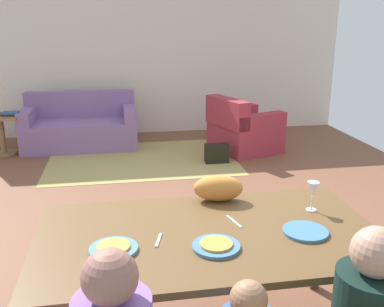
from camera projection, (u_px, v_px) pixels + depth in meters
ground_plane at (186, 210)px, 4.57m from camera, size 6.47×6.71×0.02m
back_wall at (154, 53)px, 7.38m from camera, size 6.47×0.10×2.70m
dining_table at (209, 242)px, 2.45m from camera, size 1.90×1.06×0.76m
plate_near_man at (114, 249)px, 2.23m from camera, size 0.25×0.25×0.02m
pizza_near_man at (113, 247)px, 2.22m from camera, size 0.17×0.17×0.01m
plate_near_child at (216, 246)px, 2.26m from camera, size 0.25×0.25×0.02m
pizza_near_child at (216, 244)px, 2.25m from camera, size 0.17×0.17×0.01m
plate_near_woman at (305, 231)px, 2.42m from camera, size 0.25×0.25×0.02m
wine_glass at (313, 190)px, 2.67m from camera, size 0.07×0.07×0.19m
fork at (159, 240)px, 2.33m from camera, size 0.05×0.15×0.01m
knife at (234, 221)px, 2.55m from camera, size 0.06×0.17×0.01m
cat at (218, 188)px, 2.83m from camera, size 0.34×0.20×0.17m
area_rug at (142, 159)px, 6.18m from camera, size 2.60×1.80×0.01m
couch at (81, 127)px, 6.76m from camera, size 1.69×0.86×0.82m
armchair at (243, 130)px, 6.50m from camera, size 1.10×1.09×0.82m
side_table at (1, 129)px, 6.32m from camera, size 0.56×0.56×0.58m
book_lower at (13, 114)px, 6.28m from camera, size 0.22×0.16×0.03m
book_upper at (11, 113)px, 6.25m from camera, size 0.22×0.16×0.03m
handbag at (217, 153)px, 6.03m from camera, size 0.32×0.16×0.26m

